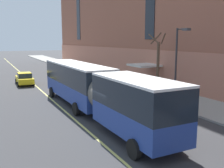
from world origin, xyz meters
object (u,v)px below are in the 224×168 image
parked_car_champagne_0 (104,80)px  parked_car_white_2 (61,67)px  city_bus (93,88)px  street_tree_far_uptown (158,62)px  parked_car_darkgray_4 (83,74)px  taxi_cab (25,79)px  parked_car_red_1 (160,100)px  street_lamp (178,58)px

parked_car_champagne_0 → parked_car_white_2: same height
city_bus → parked_car_white_2: (5.35, 29.02, -1.30)m
street_tree_far_uptown → parked_car_white_2: bearing=99.7°
parked_car_white_2 → parked_car_darkgray_4: same height
parked_car_white_2 → taxi_cab: same height
parked_car_red_1 → street_lamp: (1.76, 0.05, 3.34)m
parked_car_champagne_0 → parked_car_darkgray_4: (-0.23, 6.85, -0.00)m
parked_car_white_2 → street_lamp: 30.13m
street_lamp → taxi_cab: bearing=120.3°
street_lamp → city_bus: bearing=173.2°
parked_car_darkgray_4 → street_tree_far_uptown: street_tree_far_uptown is taller
parked_car_white_2 → parked_car_darkgray_4: size_ratio=0.98×
parked_car_darkgray_4 → city_bus: bearing=-107.1°
parked_car_darkgray_4 → taxi_cab: same height
city_bus → street_lamp: (7.25, -0.86, 2.04)m
parked_car_white_2 → taxi_cab: bearing=-122.8°
parked_car_champagne_0 → parked_car_darkgray_4: size_ratio=1.04×
parked_car_champagne_0 → parked_car_red_1: same height
parked_car_white_2 → parked_car_darkgray_4: 11.61m
parked_car_red_1 → parked_car_white_2: (-0.14, 29.93, -0.00)m
parked_car_red_1 → taxi_cab: (-8.30, 17.27, -0.00)m
parked_car_champagne_0 → parked_car_darkgray_4: 6.86m
parked_car_white_2 → parked_car_red_1: bearing=-89.7°
street_lamp → parked_car_white_2: bearing=93.6°
parked_car_darkgray_4 → taxi_cab: (-8.14, -1.05, -0.00)m
taxi_cab → street_tree_far_uptown: bearing=-42.8°
street_tree_far_uptown → city_bus: bearing=-152.1°
street_tree_far_uptown → street_lamp: (-2.22, -5.87, 0.88)m
street_lamp → parked_car_red_1: bearing=-178.3°
taxi_cab → street_tree_far_uptown: street_tree_far_uptown is taller
parked_car_red_1 → parked_car_darkgray_4: same height
parked_car_champagne_0 → parked_car_red_1: size_ratio=1.01×
parked_car_champagne_0 → street_lamp: 12.01m
city_bus → taxi_cab: size_ratio=4.04×
parked_car_champagne_0 → parked_car_white_2: (-0.22, 18.46, -0.00)m
taxi_cab → street_tree_far_uptown: 16.90m
city_bus → street_lamp: bearing=-6.8°
street_lamp → street_tree_far_uptown: bearing=69.3°
parked_car_white_2 → street_tree_far_uptown: bearing=-80.3°
taxi_cab → street_lamp: 20.22m
parked_car_red_1 → parked_car_darkgray_4: 18.32m
city_bus → taxi_cab: bearing=99.7°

